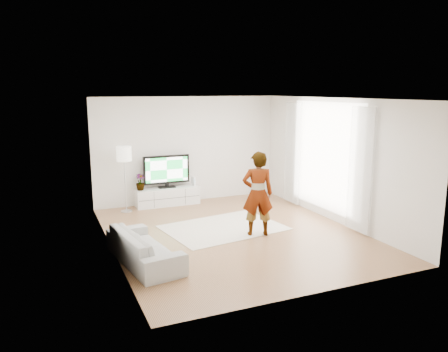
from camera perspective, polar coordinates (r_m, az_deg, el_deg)
name	(u,v)px	position (r m, az deg, el deg)	size (l,w,h in m)	color
floor	(233,233)	(9.28, 1.25, -7.48)	(6.00, 6.00, 0.00)	#AE7C4E
ceiling	(234,99)	(8.79, 1.33, 10.07)	(6.00, 6.00, 0.00)	white
wall_left	(109,177)	(8.24, -14.76, -0.19)	(0.02, 6.00, 2.80)	silver
wall_right	(334,160)	(10.21, 14.19, 2.00)	(0.02, 6.00, 2.80)	silver
wall_back	(187,150)	(11.70, -4.79, 3.46)	(5.00, 0.02, 2.80)	silver
wall_front	(320,202)	(6.38, 12.47, -3.37)	(5.00, 0.02, 2.80)	silver
window	(326,156)	(10.42, 13.12, 2.52)	(0.01, 2.60, 2.50)	white
curtain_near	(360,170)	(9.39, 17.36, 0.73)	(0.04, 0.70, 2.60)	white
curtain_far	(293,153)	(11.46, 8.96, 2.94)	(0.04, 0.70, 2.60)	white
media_console	(167,196)	(11.51, -7.39, -2.65)	(1.66, 0.47, 0.47)	white
television	(167,170)	(11.39, -7.52, 0.76)	(1.21, 0.24, 0.85)	black
game_console	(193,181)	(11.64, -4.01, -0.68)	(0.08, 0.17, 0.23)	white
potted_plant	(140,182)	(11.25, -10.90, -0.79)	(0.23, 0.23, 0.41)	#3F7238
rug	(223,228)	(9.62, -0.08, -6.75)	(2.47, 1.78, 0.01)	beige
player	(258,194)	(8.95, 4.42, -2.31)	(0.64, 0.42, 1.75)	#334772
sofa	(144,247)	(7.84, -10.38, -9.08)	(1.94, 0.76, 0.57)	#ABABA7
floor_lamp	(124,157)	(10.84, -12.92, 2.48)	(0.36, 0.36, 1.63)	silver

